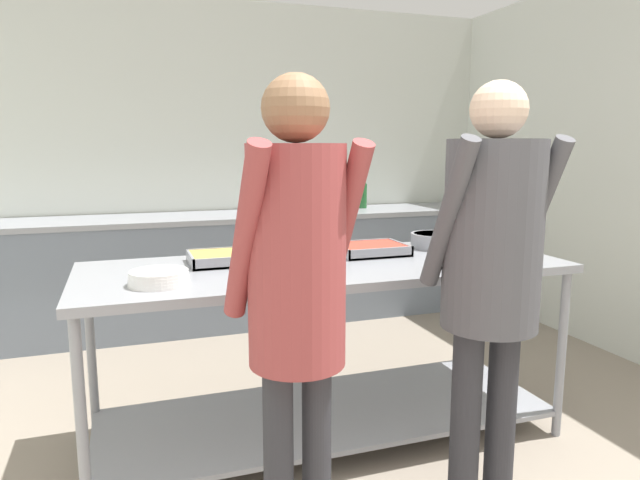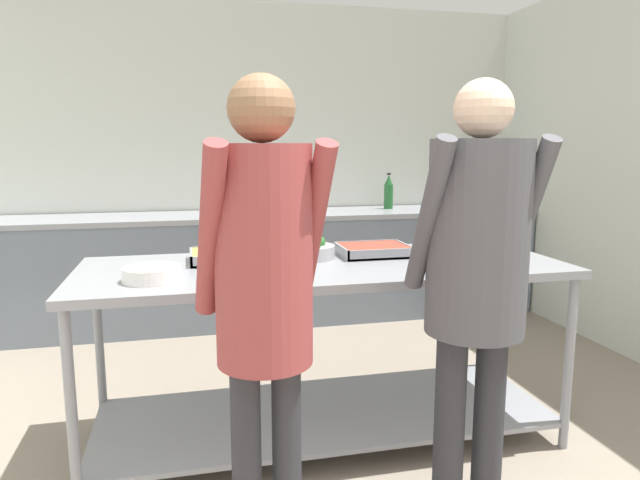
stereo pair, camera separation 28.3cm
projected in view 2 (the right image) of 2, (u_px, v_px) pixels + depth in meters
The scene contains 11 objects.
wall_rear at pixel (267, 161), 5.00m from camera, with size 4.62×0.06×2.65m.
back_counter at pixel (275, 266), 4.78m from camera, with size 4.46×0.65×0.91m.
serving_counter at pixel (325, 321), 2.81m from camera, with size 2.32×0.86×0.89m.
plate_stack at pixel (152, 274), 2.40m from camera, with size 0.25×0.25×0.06m.
serving_tray_roast at pixel (235, 256), 2.82m from camera, with size 0.44×0.28×0.05m.
broccoli_bowl at pixel (310, 250), 2.88m from camera, with size 0.25×0.25×0.12m.
serving_tray_vegetables at pixel (373, 250), 2.97m from camera, with size 0.36×0.29×0.05m.
sauce_pan at pixel (443, 242), 3.12m from camera, with size 0.41×0.27×0.08m.
guest_serving_left at pixel (264, 276), 1.81m from camera, with size 0.44×0.37×1.68m.
guest_serving_right at pixel (477, 260), 2.09m from camera, with size 0.46×0.37×1.69m.
water_bottle at pixel (389, 192), 5.00m from camera, with size 0.08×0.08×0.31m.
Camera 2 is at (-0.70, -0.83, 1.46)m, focal length 32.00 mm.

